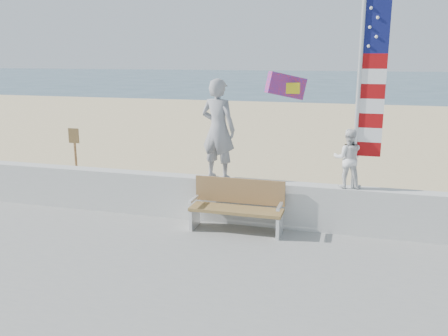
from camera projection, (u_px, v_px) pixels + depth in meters
The scene contains 9 objects.
ground at pixel (184, 268), 8.06m from camera, with size 220.00×220.00×0.00m, color #2F4D5F.
sand at pixel (275, 158), 16.47m from camera, with size 90.00×40.00×0.08m, color beige.
seawall at pixel (217, 199), 9.79m from camera, with size 30.00×0.35×0.90m, color silver.
adult at pixel (218, 129), 9.44m from camera, with size 0.73×0.48×2.01m, color gray.
child at pixel (348, 158), 8.87m from camera, with size 0.55×0.42×1.12m, color white.
bench at pixel (237, 205), 9.20m from camera, with size 1.80×0.57×1.00m.
flag at pixel (366, 86), 8.50m from camera, with size 0.50×0.08×3.50m.
parafoil_kite at pixel (287, 86), 10.77m from camera, with size 0.94×0.71×0.66m.
sign at pixel (75, 149), 13.39m from camera, with size 0.32×0.07×1.46m.
Camera 1 is at (2.69, -6.98, 3.52)m, focal length 38.00 mm.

